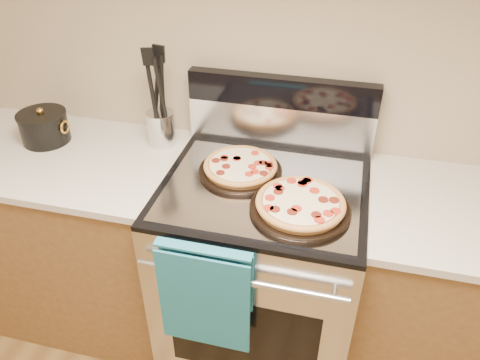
% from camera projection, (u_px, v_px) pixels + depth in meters
% --- Properties ---
extents(wall_back, '(4.00, 0.00, 4.00)m').
position_uv_depth(wall_back, '(286.00, 41.00, 1.77)').
color(wall_back, tan).
rests_on(wall_back, ground).
extents(range_body, '(0.76, 0.68, 0.90)m').
position_uv_depth(range_body, '(261.00, 275.00, 2.00)').
color(range_body, '#B7B7BC').
rests_on(range_body, ground).
extents(oven_window, '(0.56, 0.01, 0.40)m').
position_uv_depth(oven_window, '(242.00, 339.00, 1.73)').
color(oven_window, black).
rests_on(oven_window, range_body).
extents(cooktop, '(0.76, 0.68, 0.02)m').
position_uv_depth(cooktop, '(264.00, 187.00, 1.74)').
color(cooktop, black).
rests_on(cooktop, range_body).
extents(backsplash_lower, '(0.76, 0.06, 0.18)m').
position_uv_depth(backsplash_lower, '(280.00, 125.00, 1.93)').
color(backsplash_lower, silver).
rests_on(backsplash_lower, cooktop).
extents(backsplash_upper, '(0.76, 0.06, 0.12)m').
position_uv_depth(backsplash_upper, '(282.00, 92.00, 1.84)').
color(backsplash_upper, black).
rests_on(backsplash_upper, backsplash_lower).
extents(oven_handle, '(0.70, 0.03, 0.03)m').
position_uv_depth(oven_handle, '(240.00, 281.00, 1.50)').
color(oven_handle, silver).
rests_on(oven_handle, range_body).
extents(dish_towel, '(0.32, 0.05, 0.42)m').
position_uv_depth(dish_towel, '(205.00, 295.00, 1.58)').
color(dish_towel, '#19537D').
rests_on(dish_towel, oven_handle).
extents(foil_sheet, '(0.70, 0.55, 0.01)m').
position_uv_depth(foil_sheet, '(263.00, 189.00, 1.71)').
color(foil_sheet, gray).
rests_on(foil_sheet, cooktop).
extents(cabinet_left, '(1.00, 0.62, 0.88)m').
position_uv_depth(cabinet_left, '(80.00, 238.00, 2.21)').
color(cabinet_left, brown).
rests_on(cabinet_left, ground).
extents(countertop_left, '(1.02, 0.64, 0.03)m').
position_uv_depth(countertop_left, '(59.00, 156.00, 1.95)').
color(countertop_left, beige).
rests_on(countertop_left, cabinet_left).
extents(cabinet_right, '(1.00, 0.62, 0.88)m').
position_uv_depth(cabinet_right, '(479.00, 310.00, 1.86)').
color(cabinet_right, brown).
rests_on(cabinet_right, ground).
extents(pepperoni_pizza_back, '(0.36, 0.36, 0.04)m').
position_uv_depth(pepperoni_pizza_back, '(240.00, 168.00, 1.78)').
color(pepperoni_pizza_back, '#B17436').
rests_on(pepperoni_pizza_back, foil_sheet).
extents(pepperoni_pizza_front, '(0.43, 0.43, 0.05)m').
position_uv_depth(pepperoni_pizza_front, '(300.00, 205.00, 1.59)').
color(pepperoni_pizza_front, '#B17436').
rests_on(pepperoni_pizza_front, foil_sheet).
extents(utensil_crock, '(0.13, 0.13, 0.15)m').
position_uv_depth(utensil_crock, '(161.00, 128.00, 1.97)').
color(utensil_crock, silver).
rests_on(utensil_crock, countertop_left).
extents(saucepan, '(0.21, 0.21, 0.12)m').
position_uv_depth(saucepan, '(45.00, 128.00, 1.99)').
color(saucepan, black).
rests_on(saucepan, countertop_left).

